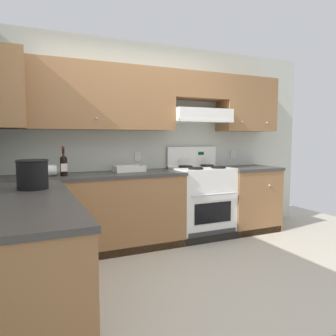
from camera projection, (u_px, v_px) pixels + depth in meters
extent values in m
plane|color=#B2AA99|center=(183.00, 287.00, 2.85)|extent=(7.04, 7.04, 0.00)
cube|color=beige|center=(160.00, 141.00, 4.39)|extent=(4.68, 0.12, 2.55)
cube|color=olive|center=(93.00, 97.00, 3.74)|extent=(1.99, 0.34, 0.76)
cube|color=olive|center=(247.00, 105.00, 4.64)|extent=(0.84, 0.34, 0.76)
cube|color=olive|center=(198.00, 86.00, 4.29)|extent=(0.80, 0.34, 0.34)
cube|color=white|center=(199.00, 116.00, 4.29)|extent=(0.80, 0.46, 0.17)
cube|color=white|center=(207.00, 120.00, 4.10)|extent=(0.80, 0.03, 0.04)
sphere|color=silver|center=(97.00, 119.00, 3.60)|extent=(0.02, 0.02, 0.02)
sphere|color=silver|center=(242.00, 122.00, 4.41)|extent=(0.02, 0.02, 0.02)
sphere|color=silver|center=(267.00, 123.00, 4.59)|extent=(0.02, 0.02, 0.02)
cube|color=silver|center=(138.00, 157.00, 4.20)|extent=(0.08, 0.01, 0.12)
cube|color=silver|center=(138.00, 155.00, 4.20)|extent=(0.03, 0.00, 0.03)
cube|color=silver|center=(138.00, 158.00, 4.20)|extent=(0.03, 0.00, 0.03)
cube|color=silver|center=(233.00, 154.00, 4.82)|extent=(0.08, 0.01, 0.12)
cube|color=silver|center=(234.00, 153.00, 4.82)|extent=(0.03, 0.00, 0.03)
cube|color=silver|center=(233.00, 156.00, 4.82)|extent=(0.03, 0.00, 0.03)
cube|color=olive|center=(6.00, 90.00, 3.21)|extent=(0.34, 0.64, 0.76)
cube|color=olive|center=(96.00, 214.00, 3.74)|extent=(2.06, 0.61, 0.87)
cube|color=#3D3A38|center=(95.00, 176.00, 3.69)|extent=(2.08, 0.63, 0.04)
cube|color=olive|center=(247.00, 200.00, 4.63)|extent=(0.75, 0.61, 0.87)
cube|color=#3D3A38|center=(248.00, 168.00, 4.58)|extent=(0.78, 0.63, 0.04)
cube|color=black|center=(166.00, 245.00, 3.83)|extent=(3.54, 0.06, 0.09)
sphere|color=silver|center=(62.00, 202.00, 3.26)|extent=(0.03, 0.03, 0.03)
sphere|color=silver|center=(269.00, 185.00, 4.36)|extent=(0.03, 0.03, 0.03)
cube|color=olive|center=(29.00, 262.00, 2.30)|extent=(0.61, 1.89, 0.87)
cube|color=#3D3A38|center=(26.00, 200.00, 2.25)|extent=(0.63, 1.91, 0.04)
cube|color=black|center=(70.00, 306.00, 2.45)|extent=(0.06, 1.85, 0.09)
cube|color=white|center=(201.00, 203.00, 4.32)|extent=(0.76, 0.58, 0.91)
cube|color=black|center=(213.00, 213.00, 4.06)|extent=(0.53, 0.01, 0.26)
cylinder|color=silver|center=(214.00, 194.00, 4.01)|extent=(0.65, 0.02, 0.02)
cube|color=#333333|center=(213.00, 235.00, 4.08)|extent=(0.70, 0.01, 0.11)
cube|color=white|center=(202.00, 168.00, 4.27)|extent=(0.76, 0.58, 0.02)
cube|color=white|center=(192.00, 157.00, 4.51)|extent=(0.76, 0.04, 0.29)
cube|color=#053F0C|center=(201.00, 153.00, 4.54)|extent=(0.09, 0.01, 0.04)
cylinder|color=black|center=(196.00, 168.00, 4.07)|extent=(0.19, 0.19, 0.02)
cylinder|color=black|center=(196.00, 169.00, 4.08)|extent=(0.07, 0.07, 0.01)
cylinder|color=black|center=(218.00, 167.00, 4.21)|extent=(0.19, 0.19, 0.02)
cylinder|color=black|center=(218.00, 168.00, 4.21)|extent=(0.07, 0.07, 0.01)
cylinder|color=black|center=(186.00, 167.00, 4.33)|extent=(0.19, 0.19, 0.02)
cylinder|color=black|center=(186.00, 167.00, 4.33)|extent=(0.07, 0.07, 0.01)
cylinder|color=black|center=(207.00, 166.00, 4.47)|extent=(0.19, 0.19, 0.02)
cylinder|color=black|center=(207.00, 166.00, 4.47)|extent=(0.07, 0.07, 0.01)
cylinder|color=white|center=(179.00, 159.00, 4.41)|extent=(0.04, 0.02, 0.04)
cylinder|color=white|center=(188.00, 159.00, 4.46)|extent=(0.04, 0.02, 0.04)
cylinder|color=white|center=(197.00, 159.00, 4.52)|extent=(0.04, 0.02, 0.04)
cylinder|color=white|center=(206.00, 159.00, 4.58)|extent=(0.04, 0.02, 0.04)
cylinder|color=black|center=(64.00, 167.00, 3.50)|extent=(0.08, 0.08, 0.20)
cone|color=black|center=(63.00, 156.00, 3.49)|extent=(0.08, 0.08, 0.04)
cylinder|color=black|center=(63.00, 150.00, 3.48)|extent=(0.03, 0.03, 0.09)
cylinder|color=maroon|center=(63.00, 147.00, 3.48)|extent=(0.03, 0.03, 0.02)
cube|color=silver|center=(64.00, 168.00, 3.46)|extent=(0.07, 0.00, 0.09)
cube|color=white|center=(129.00, 171.00, 3.96)|extent=(0.29, 0.18, 0.02)
cube|color=white|center=(132.00, 169.00, 3.87)|extent=(0.37, 0.01, 0.07)
cube|color=white|center=(127.00, 168.00, 4.06)|extent=(0.37, 0.01, 0.07)
cube|color=white|center=(115.00, 169.00, 3.89)|extent=(0.01, 0.19, 0.07)
cube|color=white|center=(143.00, 168.00, 4.03)|extent=(0.01, 0.19, 0.07)
cylinder|color=black|center=(32.00, 175.00, 2.60)|extent=(0.24, 0.24, 0.24)
torus|color=black|center=(32.00, 161.00, 2.59)|extent=(0.25, 0.25, 0.01)
cylinder|color=white|center=(50.00, 170.00, 3.49)|extent=(0.13, 0.12, 0.12)
cylinder|color=#9E7A51|center=(44.00, 171.00, 3.47)|extent=(0.01, 0.04, 0.04)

